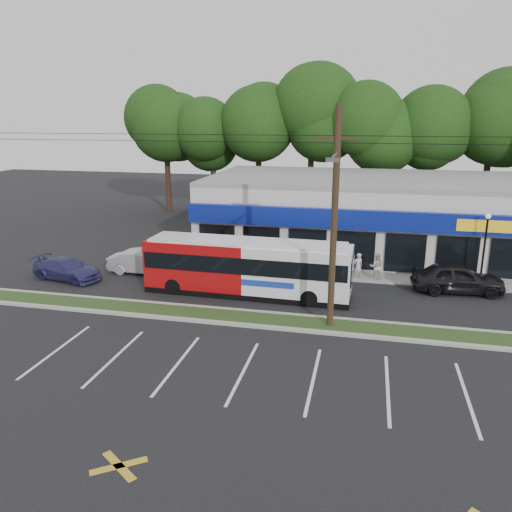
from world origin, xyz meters
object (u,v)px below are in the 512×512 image
at_px(car_silver, 144,262).
at_px(car_blue, 67,269).
at_px(metrobus, 247,266).
at_px(car_dark, 458,278).
at_px(lamp_post, 485,241).
at_px(pedestrian_a, 358,266).
at_px(utility_pole, 331,213).
at_px(pedestrian_b, 376,267).

relative_size(car_silver, car_blue, 1.00).
bearing_deg(metrobus, car_dark, 15.50).
bearing_deg(lamp_post, pedestrian_a, -177.27).
relative_size(utility_pole, car_silver, 11.33).
height_order(lamp_post, pedestrian_a, lamp_post).
height_order(metrobus, car_silver, metrobus).
bearing_deg(metrobus, pedestrian_a, 35.53).
bearing_deg(car_blue, metrobus, -78.65).
relative_size(lamp_post, car_dark, 0.87).
relative_size(utility_pole, pedestrian_a, 30.65).
height_order(metrobus, car_dark, metrobus).
relative_size(lamp_post, pedestrian_a, 2.60).
xyz_separation_m(car_blue, pedestrian_b, (18.12, 3.89, 0.20)).
distance_m(metrobus, car_dark, 11.70).
xyz_separation_m(metrobus, car_dark, (11.33, 2.84, -0.77)).
bearing_deg(utility_pole, pedestrian_b, 73.17).
bearing_deg(pedestrian_b, utility_pole, 71.83).
height_order(utility_pole, pedestrian_a, utility_pole).
bearing_deg(pedestrian_b, pedestrian_a, 0.33).
distance_m(lamp_post, metrobus, 13.56).
xyz_separation_m(utility_pole, metrobus, (-4.65, 3.57, -3.81)).
relative_size(car_blue, pedestrian_b, 2.62).
bearing_deg(car_dark, lamp_post, -50.07).
height_order(lamp_post, car_dark, lamp_post).
bearing_deg(pedestrian_a, metrobus, 0.66).
distance_m(car_blue, pedestrian_b, 18.54).
relative_size(utility_pole, lamp_post, 11.76).
bearing_deg(metrobus, car_silver, 163.99).
xyz_separation_m(utility_pole, car_dark, (6.67, 6.41, -4.58)).
height_order(lamp_post, metrobus, lamp_post).
bearing_deg(lamp_post, car_silver, -174.16).
bearing_deg(utility_pole, metrobus, 142.47).
bearing_deg(utility_pole, car_silver, 153.77).
bearing_deg(pedestrian_a, car_silver, -25.96).
height_order(car_blue, pedestrian_b, pedestrian_b).
distance_m(utility_pole, pedestrian_b, 9.14).
xyz_separation_m(metrobus, pedestrian_a, (5.86, 3.97, -0.79)).
height_order(pedestrian_a, pedestrian_b, pedestrian_b).
relative_size(metrobus, car_silver, 2.57).
bearing_deg(lamp_post, pedestrian_b, -177.08).
xyz_separation_m(car_silver, pedestrian_a, (13.04, 1.71, 0.09)).
height_order(metrobus, pedestrian_a, metrobus).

